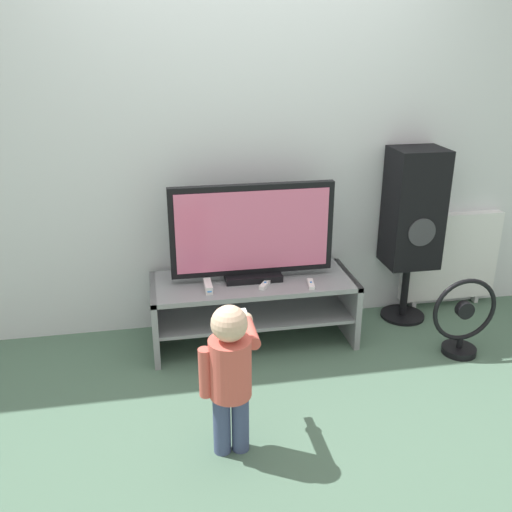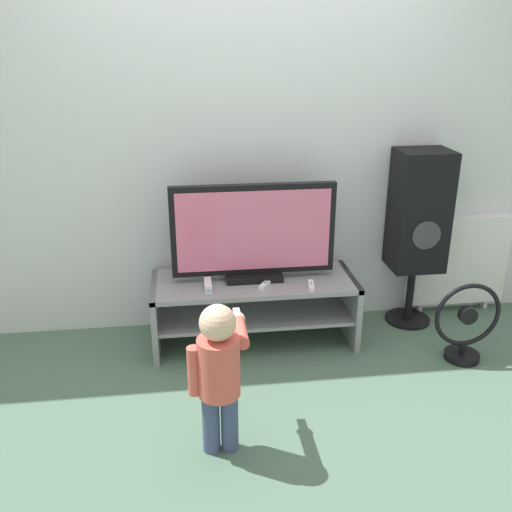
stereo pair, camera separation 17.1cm
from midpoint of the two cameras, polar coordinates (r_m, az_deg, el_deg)
The scene contains 11 objects.
ground_plane at distance 3.55m, azimuth 1.73°, elevation -10.38°, with size 16.00×16.00×0.00m, color #4C6B56.
wall_back at distance 3.63m, azimuth 0.49°, elevation 12.43°, with size 10.00×0.06×2.60m.
tv_stand at distance 3.62m, azimuth 1.15°, elevation -4.41°, with size 1.27×0.50×0.43m.
television at distance 3.47m, azimuth 1.15°, elevation 2.25°, with size 1.01×0.20×0.61m.
game_console at distance 3.43m, azimuth -3.41°, elevation -2.95°, with size 0.04×0.16×0.05m.
remote_primary at distance 3.48m, azimuth 6.95°, elevation -2.94°, with size 0.05×0.13×0.03m.
remote_secondary at distance 3.47m, azimuth 2.34°, elevation -2.87°, with size 0.10×0.13×0.03m.
child at distance 2.64m, azimuth -1.81°, elevation -11.05°, with size 0.29×0.44×0.77m.
speaker_tower at distance 3.87m, azimuth 17.19°, elevation 3.99°, with size 0.34×0.31×1.19m.
floor_fan at distance 3.70m, azimuth 21.53°, elevation -6.53°, with size 0.41×0.21×0.51m.
radiator at distance 4.27m, azimuth 20.65°, elevation -0.45°, with size 0.70×0.08×0.70m.
Camera 2 is at (-0.41, -2.98, 1.87)m, focal length 40.00 mm.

